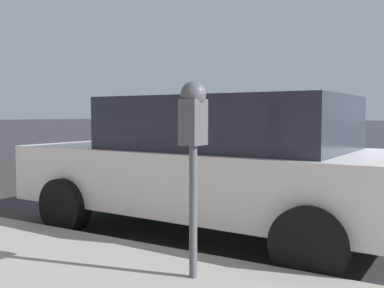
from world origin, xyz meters
The scene contains 2 objects.
parking_meter centered at (-2.74, 0.99, 1.26)m, with size 0.21×0.19×1.46m.
car_white centered at (-1.06, 1.65, 0.82)m, with size 2.23×4.67×1.56m.
Camera 1 is at (-5.59, -0.68, 1.36)m, focal length 42.00 mm.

